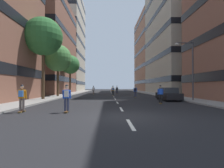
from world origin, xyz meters
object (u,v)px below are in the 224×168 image
(skater_0, at_px, (22,96))
(skater_1, at_px, (135,91))
(street_tree_near, at_px, (58,58))
(street_tree_far, at_px, (70,65))
(skater_5, at_px, (93,90))
(street_tree_mid, at_px, (43,37))
(skater_2, at_px, (117,89))
(streetlamp_right, at_px, (190,64))
(parked_car_near, at_px, (168,94))
(skater_6, at_px, (113,90))
(skater_4, at_px, (160,93))
(skater_3, at_px, (67,96))

(skater_0, relative_size, skater_1, 1.00)
(street_tree_near, xyz_separation_m, skater_0, (2.38, -16.22, -5.08))
(street_tree_far, xyz_separation_m, skater_5, (4.87, 0.19, -5.22))
(street_tree_mid, bearing_deg, skater_0, -76.63)
(street_tree_mid, xyz_separation_m, skater_1, (12.02, 4.62, -6.70))
(street_tree_far, distance_m, skater_2, 11.27)
(streetlamp_right, xyz_separation_m, skater_2, (-7.12, 18.65, -3.12))
(skater_0, bearing_deg, parked_car_near, 35.60)
(streetlamp_right, bearing_deg, skater_6, 124.78)
(street_tree_far, relative_size, skater_6, 4.53)
(skater_1, distance_m, skater_4, 9.50)
(parked_car_near, relative_size, street_tree_near, 0.54)
(street_tree_far, distance_m, streetlamp_right, 24.32)
(skater_0, distance_m, skater_5, 25.42)
(skater_3, bearing_deg, parked_car_near, 43.08)
(skater_0, relative_size, skater_2, 1.00)
(skater_0, bearing_deg, skater_5, 84.38)
(skater_3, relative_size, skater_6, 1.00)
(street_tree_mid, distance_m, skater_2, 20.37)
(parked_car_near, xyz_separation_m, skater_3, (-9.78, -9.15, 0.32))
(skater_3, xyz_separation_m, skater_5, (-0.37, 25.40, -0.03))
(street_tree_mid, height_order, skater_2, street_tree_mid)
(skater_1, bearing_deg, skater_3, -114.69)
(street_tree_far, relative_size, skater_1, 4.53)
(skater_3, distance_m, skater_6, 20.12)
(skater_6, bearing_deg, parked_car_near, -59.72)
(streetlamp_right, xyz_separation_m, skater_0, (-14.64, -7.87, -3.12))
(street_tree_far, height_order, skater_3, street_tree_far)
(street_tree_near, bearing_deg, streetlamp_right, -26.13)
(skater_3, bearing_deg, street_tree_near, 107.81)
(street_tree_far, distance_m, skater_4, 24.29)
(skater_4, bearing_deg, skater_6, 105.75)
(skater_4, distance_m, skater_5, 21.65)
(street_tree_near, relative_size, street_tree_far, 1.00)
(street_tree_near, height_order, skater_1, street_tree_near)
(parked_car_near, height_order, street_tree_mid, street_tree_mid)
(skater_5, xyz_separation_m, skater_6, (3.93, -5.59, 0.03))
(skater_2, bearing_deg, skater_4, -82.01)
(street_tree_far, bearing_deg, skater_5, 2.26)
(streetlamp_right, height_order, skater_3, streetlamp_right)
(street_tree_mid, bearing_deg, skater_6, 47.68)
(street_tree_near, height_order, streetlamp_right, street_tree_near)
(skater_4, bearing_deg, skater_5, 111.76)
(parked_car_near, xyz_separation_m, skater_6, (-6.22, 10.65, 0.32))
(streetlamp_right, height_order, skater_2, streetlamp_right)
(street_tree_far, bearing_deg, skater_0, -84.58)
(skater_2, xyz_separation_m, skater_3, (-4.66, -26.62, 0.00))
(parked_car_near, height_order, skater_1, skater_1)
(skater_2, bearing_deg, street_tree_near, -133.87)
(skater_1, xyz_separation_m, skater_3, (-6.78, -14.75, 0.00))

